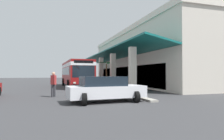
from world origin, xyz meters
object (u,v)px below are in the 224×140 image
parked_sedan_white (105,89)px  potted_palm (106,81)px  pedestrian (53,83)px  transit_bus (76,72)px

parked_sedan_white → potted_palm: bearing=164.6°
parked_sedan_white → pedestrian: bearing=-139.9°
pedestrian → potted_palm: 11.79m
transit_bus → pedestrian: 11.05m
parked_sedan_white → potted_palm: potted_palm is taller
pedestrian → potted_palm: (-9.82, 6.51, -0.34)m
transit_bus → parked_sedan_white: (14.08, 0.13, -1.10)m
transit_bus → pedestrian: bearing=-14.3°
transit_bus → parked_sedan_white: transit_bus is taller
parked_sedan_white → potted_palm: size_ratio=1.41×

